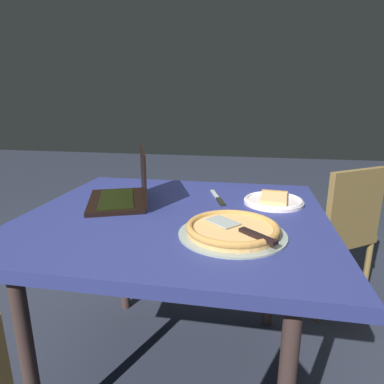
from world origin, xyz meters
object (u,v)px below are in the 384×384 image
at_px(table_knife, 218,199).
at_px(chair_far, 335,228).
at_px(pizza_tray, 233,229).
at_px(laptop, 125,192).
at_px(pizza_plate, 274,200).
at_px(dining_table, 176,229).

distance_m(table_knife, chair_far, 0.84).
bearing_deg(chair_far, pizza_tray, -122.28).
bearing_deg(chair_far, laptop, -150.32).
relative_size(laptop, table_knife, 1.69).
relative_size(table_knife, chair_far, 0.28).
xyz_separation_m(laptop, pizza_plate, (0.63, 0.10, -0.03)).
bearing_deg(pizza_tray, chair_far, 57.72).
relative_size(dining_table, table_knife, 4.82).
xyz_separation_m(table_knife, chair_far, (0.63, 0.47, -0.28)).
height_order(pizza_tray, chair_far, chair_far).
bearing_deg(laptop, dining_table, -20.77).
relative_size(pizza_tray, chair_far, 0.42).
xyz_separation_m(dining_table, table_knife, (0.15, 0.20, 0.07)).
height_order(pizza_plate, table_knife, pizza_plate).
relative_size(pizza_plate, table_knife, 1.05).
relative_size(laptop, pizza_plate, 1.62).
bearing_deg(table_knife, laptop, -164.18).
distance_m(pizza_tray, table_knife, 0.40).
distance_m(laptop, pizza_tray, 0.55).
height_order(pizza_tray, table_knife, pizza_tray).
xyz_separation_m(pizza_tray, chair_far, (0.54, 0.86, -0.30)).
bearing_deg(dining_table, table_knife, 54.19).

